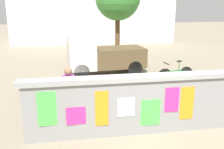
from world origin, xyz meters
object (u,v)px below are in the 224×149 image
object	(u,v)px
bicycle_near	(51,95)
person_walking	(69,90)
auto_rickshaw_truck	(102,56)
motorcycle	(190,95)
bicycle_far	(175,74)

from	to	relation	value
bicycle_near	person_walking	xyz separation A→B (m)	(0.61, -1.46, 0.62)
auto_rickshaw_truck	person_walking	distance (m)	5.32
bicycle_near	person_walking	size ratio (longest dim) A/B	1.05
auto_rickshaw_truck	motorcycle	xyz separation A→B (m)	(2.19, -4.73, -0.44)
auto_rickshaw_truck	motorcycle	distance (m)	5.23
auto_rickshaw_truck	motorcycle	bearing A→B (deg)	-65.14
auto_rickshaw_truck	bicycle_near	size ratio (longest dim) A/B	2.18
person_walking	motorcycle	bearing A→B (deg)	5.22
person_walking	bicycle_far	bearing A→B (deg)	35.16
auto_rickshaw_truck	person_walking	size ratio (longest dim) A/B	2.30
bicycle_near	bicycle_far	distance (m)	5.39
bicycle_far	motorcycle	bearing A→B (deg)	-104.16
person_walking	auto_rickshaw_truck	bearing A→B (deg)	72.47
person_walking	bicycle_near	bearing A→B (deg)	112.64
auto_rickshaw_truck	bicycle_near	bearing A→B (deg)	-121.45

